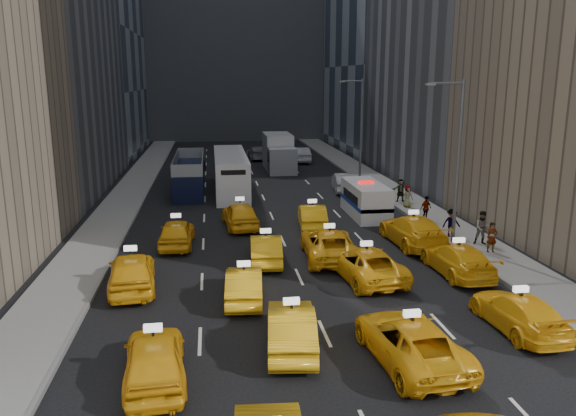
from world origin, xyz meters
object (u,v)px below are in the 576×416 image
nypd_van (366,200)px  box_truck (279,153)px  double_decker (190,174)px  pedestrian_0 (492,237)px  city_bus (231,173)px

nypd_van → box_truck: (-3.44, 20.04, 0.66)m
nypd_van → double_decker: bearing=142.8°
double_decker → pedestrian_0: bearing=-42.0°
double_decker → pedestrian_0: double_decker is taller
nypd_van → city_bus: city_bus is taller
pedestrian_0 → box_truck: bearing=103.6°
box_truck → double_decker: bearing=-122.8°
box_truck → pedestrian_0: 30.22m
nypd_van → pedestrian_0: size_ratio=3.56×
nypd_van → box_truck: bearing=102.5°
double_decker → box_truck: box_truck is taller
city_bus → nypd_van: bearing=-44.1°
double_decker → city_bus: size_ratio=0.85×
double_decker → pedestrian_0: (16.20, -19.20, -0.50)m
box_truck → pedestrian_0: box_truck is taller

